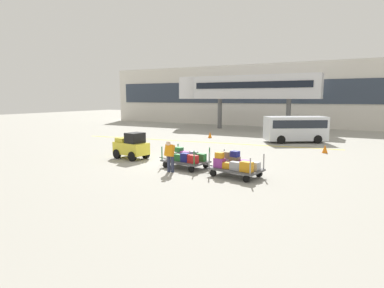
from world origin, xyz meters
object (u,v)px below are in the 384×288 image
(safety_cone_near, at_px, (210,135))
(safety_cone_far, at_px, (325,149))
(baggage_cart_middle, at_px, (235,165))
(baggage_handler, at_px, (170,155))
(baggage_cart_lead, at_px, (185,158))
(shuttle_van, at_px, (295,127))
(baggage_tug, at_px, (131,146))

(safety_cone_near, bearing_deg, safety_cone_far, -20.44)
(baggage_cart_middle, bearing_deg, safety_cone_near, 119.29)
(baggage_handler, relative_size, safety_cone_near, 2.84)
(baggage_cart_lead, xyz_separation_m, baggage_cart_middle, (2.94, -0.55, 0.03))
(baggage_cart_lead, height_order, shuttle_van, shuttle_van)
(shuttle_van, bearing_deg, baggage_cart_lead, -104.42)
(baggage_cart_lead, relative_size, safety_cone_far, 5.60)
(baggage_handler, bearing_deg, baggage_cart_lead, 81.66)
(baggage_handler, height_order, safety_cone_far, baggage_handler)
(baggage_handler, height_order, safety_cone_near, baggage_handler)
(baggage_cart_lead, xyz_separation_m, safety_cone_near, (-4.10, 11.99, -0.23))
(shuttle_van, distance_m, safety_cone_near, 7.44)
(baggage_cart_middle, distance_m, safety_cone_far, 9.30)
(baggage_cart_middle, relative_size, shuttle_van, 0.61)
(safety_cone_far, bearing_deg, baggage_tug, -143.14)
(baggage_cart_lead, height_order, baggage_cart_middle, baggage_cart_middle)
(safety_cone_near, bearing_deg, baggage_tug, -89.89)
(baggage_cart_lead, bearing_deg, baggage_handler, -98.34)
(baggage_cart_lead, relative_size, shuttle_van, 0.61)
(baggage_tug, xyz_separation_m, baggage_handler, (3.90, -1.95, 0.11))
(shuttle_van, bearing_deg, baggage_cart_middle, -91.36)
(baggage_tug, height_order, baggage_cart_lead, baggage_tug)
(baggage_cart_middle, xyz_separation_m, shuttle_van, (0.31, 13.19, 0.69))
(safety_cone_near, bearing_deg, shuttle_van, 5.07)
(baggage_tug, bearing_deg, shuttle_van, 58.41)
(baggage_cart_middle, xyz_separation_m, safety_cone_far, (3.01, 8.80, -0.27))
(baggage_tug, xyz_separation_m, shuttle_van, (7.33, 11.92, 0.48))
(shuttle_van, relative_size, safety_cone_near, 9.24)
(baggage_cart_middle, bearing_deg, baggage_cart_lead, 169.32)
(baggage_handler, distance_m, shuttle_van, 14.29)
(safety_cone_near, distance_m, safety_cone_far, 10.72)
(baggage_tug, height_order, baggage_cart_middle, baggage_tug)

